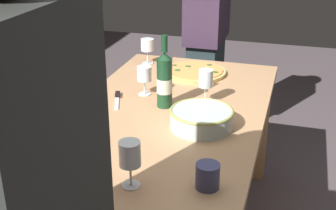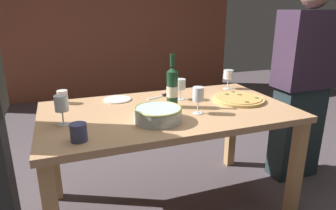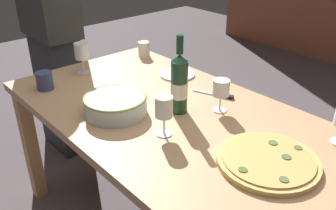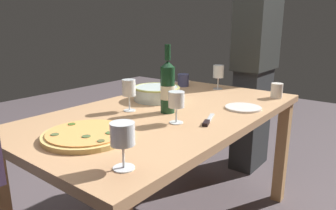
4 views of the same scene
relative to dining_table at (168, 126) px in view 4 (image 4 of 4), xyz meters
name	(u,v)px [view 4 (image 4 of 4)]	position (x,y,z in m)	size (l,w,h in m)	color
dining_table	(168,126)	(0.00, 0.00, 0.00)	(1.60, 0.90, 0.75)	tan
pizza	(87,134)	(0.53, 0.00, 0.11)	(0.36, 0.36, 0.03)	tan
serving_bowl	(157,93)	(-0.13, -0.19, 0.14)	(0.28, 0.28, 0.08)	silver
wine_bottle	(168,87)	(0.04, 0.03, 0.23)	(0.07, 0.07, 0.35)	#183E23
wine_glass_near_pizza	(123,136)	(0.64, 0.32, 0.20)	(0.08, 0.08, 0.15)	white
wine_glass_by_bottle	(176,101)	(0.16, 0.17, 0.20)	(0.07, 0.07, 0.15)	white
wine_glass_far_left	(218,73)	(-0.65, -0.06, 0.21)	(0.08, 0.08, 0.17)	white
wine_glass_far_right	(129,89)	(0.14, -0.15, 0.21)	(0.07, 0.07, 0.17)	white
cup_amber	(277,91)	(-0.64, 0.36, 0.14)	(0.07, 0.07, 0.09)	silver
cup_ceramic	(183,80)	(-0.58, -0.31, 0.14)	(0.08, 0.08, 0.09)	#404571
side_plate	(243,108)	(-0.27, 0.31, 0.10)	(0.20, 0.20, 0.01)	white
pizza_knife	(208,121)	(0.06, 0.28, 0.10)	(0.20, 0.09, 0.02)	silver
person_guest_left	(255,66)	(-1.14, 0.00, 0.21)	(0.43, 0.24, 1.71)	#2B2E30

